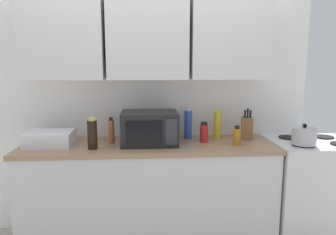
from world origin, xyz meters
name	(u,v)px	position (x,y,z in m)	size (l,w,h in m)	color
wall_back_with_cabinets	(148,65)	(0.00, -0.07, 1.57)	(3.05, 0.38, 2.60)	white
counter_run	(149,193)	(0.00, -0.30, 0.45)	(2.18, 0.63, 0.90)	silver
stove_range	(310,189)	(1.48, -0.32, 0.45)	(0.76, 0.64, 0.91)	silver
kettle	(304,136)	(1.31, -0.46, 0.98)	(0.20, 0.20, 0.18)	#B2B2B7
microwave	(150,128)	(0.01, -0.30, 1.04)	(0.48, 0.37, 0.28)	black
dish_rack	(50,138)	(-0.84, -0.30, 0.96)	(0.38, 0.30, 0.12)	silver
knife_block	(247,128)	(0.90, -0.18, 1.00)	(0.13, 0.14, 0.28)	brown
bottle_blue_cleaner	(188,124)	(0.37, -0.12, 1.03)	(0.07, 0.07, 0.29)	#2D56B7
bottle_amber_vinegar	(237,136)	(0.75, -0.40, 0.98)	(0.07, 0.07, 0.17)	#AD701E
bottle_spice_jar	(111,131)	(-0.33, -0.26, 1.01)	(0.05, 0.05, 0.23)	#BC6638
bottle_red_sauce	(204,133)	(0.49, -0.28, 0.99)	(0.07, 0.07, 0.18)	red
bottle_soy_dark	(92,134)	(-0.46, -0.44, 1.02)	(0.08, 0.08, 0.25)	black
bottle_yellow_mustard	(217,125)	(0.64, -0.13, 1.03)	(0.07, 0.07, 0.27)	gold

